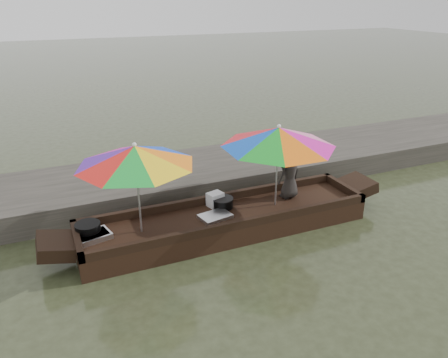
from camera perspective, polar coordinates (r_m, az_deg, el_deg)
name	(u,v)px	position (r m, az deg, el deg)	size (l,w,h in m)	color
water	(226,231)	(8.02, 0.29, -6.85)	(80.00, 80.00, 0.00)	#2A2F1B
dock	(187,176)	(9.76, -4.90, 0.36)	(22.00, 2.20, 0.50)	#2D2B26
boat_hull	(226,223)	(7.94, 0.29, -5.75)	(5.23, 1.20, 0.35)	black
cooking_pot	(88,230)	(7.49, -17.32, -6.32)	(0.41, 0.41, 0.22)	black
tray_crayfish	(93,236)	(7.40, -16.74, -7.19)	(0.54, 0.38, 0.09)	silver
tray_scallop	(215,216)	(7.73, -1.16, -4.89)	(0.54, 0.38, 0.06)	silver
charcoal_grill	(223,203)	(8.06, -0.18, -3.17)	(0.37, 0.37, 0.18)	black
supply_bag	(215,199)	(8.11, -1.16, -2.68)	(0.28, 0.22, 0.26)	silver
vendor	(290,174)	(8.41, 8.58, 0.71)	(0.48, 0.31, 0.98)	black
umbrella_bow	(138,189)	(7.10, -11.16, -1.29)	(1.89, 1.89, 1.55)	blue
umbrella_stern	(277,166)	(7.96, 6.94, 1.69)	(2.07, 2.07, 1.55)	pink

